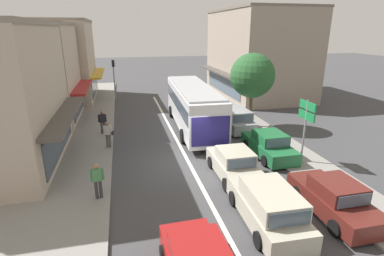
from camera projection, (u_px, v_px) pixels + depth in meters
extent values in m
plane|color=#3F3F42|center=(190.00, 164.00, 16.59)|extent=(140.00, 140.00, 0.00)
cube|color=silver|center=(177.00, 140.00, 20.28)|extent=(0.20, 28.00, 0.01)
cube|color=gray|center=(75.00, 137.00, 20.63)|extent=(5.20, 44.00, 0.14)
cube|color=gray|center=(250.00, 124.00, 23.46)|extent=(2.80, 44.00, 0.12)
cube|color=#4C4742|center=(64.00, 115.00, 16.33)|extent=(1.10, 8.42, 0.20)
cube|color=#425160|center=(59.00, 138.00, 16.65)|extent=(0.06, 7.32, 1.80)
cube|color=#B2A38E|center=(30.00, 76.00, 23.01)|extent=(6.45, 7.27, 7.45)
cube|color=maroon|center=(82.00, 87.00, 24.13)|extent=(1.10, 6.69, 0.20)
cube|color=#425160|center=(78.00, 103.00, 24.44)|extent=(0.06, 5.81, 1.80)
cube|color=gray|center=(21.00, 23.00, 21.81)|extent=(6.61, 7.27, 0.24)
cube|color=#B2A38E|center=(52.00, 62.00, 30.57)|extent=(7.89, 8.69, 7.87)
cube|color=gold|center=(98.00, 73.00, 31.91)|extent=(1.10, 7.99, 0.20)
cube|color=#425160|center=(95.00, 85.00, 32.23)|extent=(0.06, 6.95, 1.80)
cube|color=gray|center=(46.00, 20.00, 29.30)|extent=(8.05, 8.69, 0.24)
cube|color=gray|center=(258.00, 54.00, 33.07)|extent=(7.83, 12.98, 9.01)
cube|color=#4C4742|center=(220.00, 72.00, 32.69)|extent=(1.10, 11.94, 0.20)
cube|color=#425160|center=(223.00, 84.00, 33.18)|extent=(0.06, 10.39, 1.80)
cube|color=#6E6358|center=(261.00, 10.00, 31.62)|extent=(7.99, 12.98, 0.24)
cube|color=silver|center=(193.00, 106.00, 22.17)|extent=(2.97, 10.90, 2.70)
cube|color=#425160|center=(193.00, 100.00, 22.04)|extent=(2.99, 10.47, 0.90)
cube|color=navy|center=(211.00, 131.00, 17.16)|extent=(2.25, 0.16, 1.76)
cube|color=#A8A8AC|center=(193.00, 87.00, 21.73)|extent=(2.81, 10.03, 0.12)
cylinder|color=black|center=(171.00, 112.00, 25.47)|extent=(0.30, 0.97, 0.96)
cylinder|color=black|center=(200.00, 110.00, 25.91)|extent=(0.30, 0.97, 0.96)
cylinder|color=black|center=(183.00, 136.00, 19.58)|extent=(0.30, 0.97, 0.96)
cylinder|color=black|center=(220.00, 134.00, 20.02)|extent=(0.30, 0.97, 0.96)
cube|color=#B7B29E|center=(266.00, 210.00, 11.51)|extent=(1.91, 4.56, 0.76)
cube|color=#B7B29E|center=(272.00, 198.00, 10.96)|extent=(1.73, 2.65, 0.68)
cube|color=#425160|center=(257.00, 181.00, 12.19)|extent=(1.51, 0.11, 0.58)
cube|color=#425160|center=(290.00, 219.00, 9.73)|extent=(1.48, 0.11, 0.54)
cylinder|color=black|center=(233.00, 198.00, 12.67)|extent=(0.20, 0.63, 0.62)
cylinder|color=black|center=(272.00, 194.00, 13.00)|extent=(0.20, 0.63, 0.62)
cylinder|color=black|center=(259.00, 240.00, 10.16)|extent=(0.20, 0.63, 0.62)
cylinder|color=black|center=(306.00, 234.00, 10.49)|extent=(0.20, 0.63, 0.62)
cube|color=#425160|center=(192.00, 235.00, 9.01)|extent=(1.40, 0.10, 0.54)
cylinder|color=black|center=(163.00, 255.00, 9.50)|extent=(0.20, 0.62, 0.62)
cylinder|color=black|center=(212.00, 246.00, 9.89)|extent=(0.20, 0.62, 0.62)
cube|color=#B7B29E|center=(234.00, 167.00, 15.09)|extent=(1.74, 4.21, 0.72)
cube|color=#B7B29E|center=(235.00, 156.00, 14.79)|extent=(1.57, 1.81, 0.60)
cube|color=#425160|center=(229.00, 149.00, 15.64)|extent=(1.44, 0.07, 0.51)
cube|color=#425160|center=(242.00, 164.00, 13.94)|extent=(1.40, 0.07, 0.48)
cylinder|color=black|center=(211.00, 162.00, 16.13)|extent=(0.18, 0.62, 0.62)
cylinder|color=black|center=(240.00, 159.00, 16.50)|extent=(0.18, 0.62, 0.62)
cylinder|color=black|center=(226.00, 185.00, 13.80)|extent=(0.18, 0.62, 0.62)
cylinder|color=black|center=(260.00, 181.00, 14.17)|extent=(0.18, 0.62, 0.62)
cube|color=#561E19|center=(333.00, 202.00, 12.07)|extent=(1.73, 4.20, 0.72)
cube|color=#561E19|center=(337.00, 188.00, 11.77)|extent=(1.56, 1.80, 0.60)
cube|color=#425160|center=(323.00, 178.00, 12.62)|extent=(1.44, 0.06, 0.51)
cube|color=#425160|center=(354.00, 201.00, 10.92)|extent=(1.40, 0.06, 0.48)
cylinder|color=black|center=(296.00, 193.00, 13.11)|extent=(0.18, 0.62, 0.62)
cylinder|color=black|center=(331.00, 188.00, 13.48)|extent=(0.18, 0.62, 0.62)
cylinder|color=black|center=(335.00, 228.00, 10.78)|extent=(0.18, 0.62, 0.62)
cylinder|color=black|center=(375.00, 221.00, 11.15)|extent=(0.18, 0.62, 0.62)
cube|color=#1E6638|center=(268.00, 148.00, 17.60)|extent=(1.74, 4.21, 0.72)
cube|color=#1E6638|center=(270.00, 138.00, 17.30)|extent=(1.57, 1.81, 0.60)
cube|color=#425160|center=(263.00, 133.00, 18.15)|extent=(1.44, 0.07, 0.51)
cube|color=#425160|center=(278.00, 143.00, 16.45)|extent=(1.40, 0.07, 0.48)
cylinder|color=black|center=(246.00, 144.00, 18.63)|extent=(0.18, 0.62, 0.62)
cylinder|color=black|center=(271.00, 142.00, 19.01)|extent=(0.18, 0.62, 0.62)
cylinder|color=black|center=(265.00, 161.00, 16.31)|extent=(0.18, 0.62, 0.62)
cylinder|color=black|center=(293.00, 158.00, 16.69)|extent=(0.18, 0.62, 0.62)
cube|color=#9EA3A8|center=(233.00, 122.00, 22.54)|extent=(1.92, 4.56, 0.76)
cube|color=#9EA3A8|center=(236.00, 114.00, 22.00)|extent=(1.73, 2.66, 0.68)
cube|color=#425160|center=(229.00, 109.00, 23.21)|extent=(1.51, 0.11, 0.58)
cube|color=#425160|center=(243.00, 118.00, 20.79)|extent=(1.48, 0.11, 0.54)
cylinder|color=black|center=(216.00, 120.00, 23.63)|extent=(0.20, 0.63, 0.62)
cylinder|color=black|center=(237.00, 119.00, 24.07)|extent=(0.20, 0.63, 0.62)
cylinder|color=black|center=(229.00, 131.00, 21.15)|extent=(0.20, 0.63, 0.62)
cylinder|color=black|center=(252.00, 129.00, 21.59)|extent=(0.20, 0.63, 0.62)
cylinder|color=gray|center=(114.00, 81.00, 30.89)|extent=(0.12, 0.12, 4.20)
cube|color=black|center=(113.00, 63.00, 30.34)|extent=(0.24, 0.24, 0.68)
sphere|color=red|center=(114.00, 61.00, 30.30)|extent=(0.13, 0.13, 0.13)
sphere|color=black|center=(114.00, 63.00, 30.37)|extent=(0.13, 0.13, 0.13)
sphere|color=black|center=(115.00, 66.00, 30.44)|extent=(0.13, 0.13, 0.13)
cylinder|color=gray|center=(304.00, 132.00, 16.26)|extent=(0.10, 0.10, 3.60)
cube|color=#19753D|center=(308.00, 106.00, 15.77)|extent=(0.08, 1.40, 0.44)
cube|color=white|center=(309.00, 106.00, 15.78)|extent=(0.01, 1.10, 0.10)
cube|color=#19753D|center=(307.00, 116.00, 15.94)|extent=(0.08, 1.40, 0.44)
cube|color=white|center=(307.00, 116.00, 15.95)|extent=(0.01, 1.10, 0.10)
cylinder|color=brown|center=(250.00, 109.00, 22.56)|extent=(0.24, 0.24, 2.80)
cylinder|color=brown|center=(250.00, 82.00, 22.31)|extent=(0.10, 0.91, 1.25)
cylinder|color=brown|center=(257.00, 85.00, 22.07)|extent=(0.89, 0.10, 0.94)
cylinder|color=brown|center=(254.00, 85.00, 21.59)|extent=(0.10, 0.85, 1.14)
cylinder|color=brown|center=(246.00, 85.00, 21.89)|extent=(0.93, 0.10, 0.93)
sphere|color=#26562B|center=(252.00, 76.00, 21.76)|extent=(3.25, 3.25, 3.25)
cylinder|color=#4C4742|center=(107.00, 141.00, 18.54)|extent=(0.14, 0.14, 0.84)
cylinder|color=#4C4742|center=(110.00, 141.00, 18.52)|extent=(0.14, 0.14, 0.84)
cube|color=beige|center=(107.00, 130.00, 18.31)|extent=(0.41, 0.33, 0.56)
sphere|color=brown|center=(107.00, 124.00, 18.19)|extent=(0.22, 0.22, 0.22)
cylinder|color=beige|center=(104.00, 130.00, 18.34)|extent=(0.09, 0.09, 0.54)
cylinder|color=beige|center=(111.00, 130.00, 18.29)|extent=(0.09, 0.09, 0.54)
cube|color=black|center=(113.00, 133.00, 18.36)|extent=(0.17, 0.26, 0.22)
cylinder|color=#333338|center=(104.00, 128.00, 21.03)|extent=(0.14, 0.14, 0.84)
cylinder|color=#333338|center=(102.00, 128.00, 20.96)|extent=(0.14, 0.14, 0.84)
cube|color=black|center=(102.00, 118.00, 20.78)|extent=(0.39, 0.28, 0.56)
sphere|color=brown|center=(102.00, 113.00, 20.65)|extent=(0.22, 0.22, 0.22)
cylinder|color=black|center=(106.00, 118.00, 20.87)|extent=(0.09, 0.09, 0.54)
cylinder|color=black|center=(99.00, 119.00, 20.69)|extent=(0.09, 0.09, 0.54)
cylinder|color=#333338|center=(101.00, 189.00, 12.94)|extent=(0.14, 0.14, 0.84)
cylinder|color=#333338|center=(96.00, 190.00, 12.88)|extent=(0.14, 0.14, 0.84)
cube|color=#478951|center=(97.00, 175.00, 12.69)|extent=(0.39, 0.27, 0.56)
sphere|color=#9E7051|center=(96.00, 166.00, 12.56)|extent=(0.22, 0.22, 0.22)
cylinder|color=#478951|center=(103.00, 174.00, 12.77)|extent=(0.09, 0.09, 0.54)
cylinder|color=#478951|center=(91.00, 176.00, 12.61)|extent=(0.09, 0.09, 0.54)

